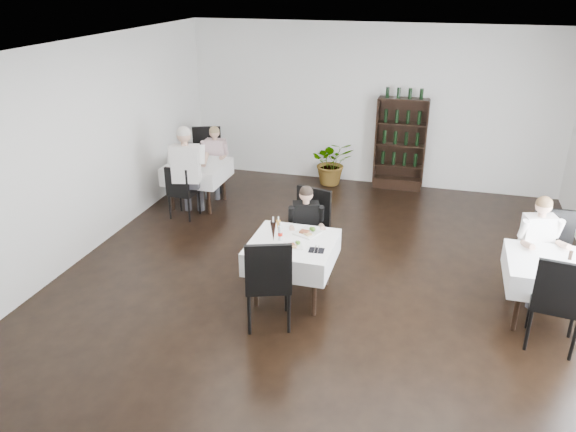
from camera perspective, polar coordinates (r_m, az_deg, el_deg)
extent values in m
plane|color=black|center=(7.20, 2.77, -8.36)|extent=(9.00, 9.00, 0.00)
plane|color=white|center=(6.17, 3.32, 16.03)|extent=(9.00, 9.00, 0.00)
plane|color=white|center=(10.80, 8.48, 10.98)|extent=(7.00, 0.00, 7.00)
plane|color=white|center=(8.02, -22.26, 5.06)|extent=(0.00, 9.00, 9.00)
cube|color=black|center=(10.96, 11.03, 3.35)|extent=(0.90, 0.28, 0.20)
cylinder|color=black|center=(6.88, -3.32, -6.59)|extent=(0.06, 0.06, 0.71)
cylinder|color=black|center=(7.48, -1.51, -3.90)|extent=(0.06, 0.06, 0.71)
cylinder|color=black|center=(6.70, 2.65, -7.45)|extent=(0.06, 0.06, 0.71)
cylinder|color=black|center=(7.32, 3.97, -4.60)|extent=(0.06, 0.06, 0.71)
cube|color=black|center=(6.91, 0.46, -2.86)|extent=(0.85, 0.85, 0.04)
cube|color=white|center=(6.96, 0.45, -3.67)|extent=(1.03, 1.03, 0.30)
cylinder|color=black|center=(9.85, -11.70, 2.55)|extent=(0.06, 0.06, 0.71)
cylinder|color=black|center=(10.42, -10.03, 3.85)|extent=(0.06, 0.06, 0.71)
cylinder|color=black|center=(9.57, -8.06, 2.18)|extent=(0.06, 0.06, 0.71)
cylinder|color=black|center=(10.16, -6.56, 3.53)|extent=(0.06, 0.06, 0.71)
cube|color=black|center=(9.87, -9.23, 5.09)|extent=(0.80, 0.80, 0.04)
cube|color=white|center=(9.91, -9.19, 4.49)|extent=(0.98, 0.98, 0.30)
cylinder|color=black|center=(6.94, 22.29, -8.22)|extent=(0.06, 0.06, 0.71)
cylinder|color=black|center=(7.53, 21.85, -5.57)|extent=(0.06, 0.06, 0.71)
cylinder|color=black|center=(7.65, 26.91, -6.04)|extent=(0.06, 0.06, 0.71)
cube|color=black|center=(7.12, 25.22, -4.47)|extent=(0.80, 0.80, 0.04)
cube|color=white|center=(7.17, 25.07, -5.25)|extent=(0.98, 0.98, 0.30)
imported|color=#285B1F|center=(10.90, 4.49, 5.47)|extent=(0.97, 0.90, 0.87)
cylinder|color=black|center=(7.70, -0.47, -3.90)|extent=(0.04, 0.04, 0.51)
cylinder|color=black|center=(8.04, 1.13, -2.64)|extent=(0.04, 0.04, 0.51)
cylinder|color=black|center=(7.51, 2.46, -4.67)|extent=(0.04, 0.04, 0.51)
cylinder|color=black|center=(7.86, 3.96, -3.34)|extent=(0.04, 0.04, 0.51)
cube|color=black|center=(7.65, 1.80, -1.70)|extent=(0.62, 0.62, 0.08)
cube|color=black|center=(7.72, 2.64, 0.95)|extent=(0.51, 0.18, 0.55)
cylinder|color=black|center=(6.82, -0.19, -7.77)|extent=(0.04, 0.04, 0.52)
cylinder|color=black|center=(6.44, 0.09, -9.83)|extent=(0.04, 0.04, 0.52)
cylinder|color=black|center=(6.81, -4.00, -7.89)|extent=(0.04, 0.04, 0.52)
cylinder|color=black|center=(6.43, -3.97, -9.97)|extent=(0.04, 0.04, 0.52)
cube|color=black|center=(6.47, -2.05, -6.66)|extent=(0.66, 0.66, 0.08)
cube|color=black|center=(6.12, -2.01, -5.31)|extent=(0.50, 0.23, 0.56)
cylinder|color=black|center=(10.53, -9.42, 3.57)|extent=(0.04, 0.04, 0.53)
cylinder|color=black|center=(10.96, -9.25, 4.38)|extent=(0.04, 0.04, 0.53)
cylinder|color=black|center=(10.50, -6.92, 3.66)|extent=(0.04, 0.04, 0.53)
cylinder|color=black|center=(10.93, -6.85, 4.47)|extent=(0.04, 0.04, 0.53)
cube|color=black|center=(10.63, -8.20, 5.54)|extent=(0.68, 0.68, 0.08)
cube|color=black|center=(10.77, -8.23, 7.50)|extent=(0.51, 0.24, 0.57)
cylinder|color=black|center=(9.65, -8.98, 1.37)|extent=(0.03, 0.03, 0.42)
cylinder|color=black|center=(9.36, -10.02, 0.58)|extent=(0.03, 0.03, 0.42)
cylinder|color=black|center=(9.82, -10.85, 1.63)|extent=(0.03, 0.03, 0.42)
cylinder|color=black|center=(9.54, -11.92, 0.86)|extent=(0.03, 0.03, 0.42)
cube|color=black|center=(9.51, -10.54, 2.43)|extent=(0.44, 0.44, 0.06)
cube|color=black|center=(9.27, -11.23, 3.44)|extent=(0.42, 0.07, 0.45)
cylinder|color=black|center=(7.62, 23.56, -6.40)|extent=(0.04, 0.04, 0.50)
cylinder|color=black|center=(8.00, 23.13, -4.88)|extent=(0.04, 0.04, 0.50)
cylinder|color=black|center=(7.72, 26.75, -6.63)|extent=(0.04, 0.04, 0.50)
cylinder|color=black|center=(8.09, 26.17, -5.12)|extent=(0.04, 0.04, 0.50)
cube|color=black|center=(7.73, 25.26, -3.90)|extent=(0.52, 0.52, 0.08)
cube|color=black|center=(7.82, 25.35, -1.23)|extent=(0.50, 0.07, 0.55)
cylinder|color=black|center=(7.12, 26.95, -9.21)|extent=(0.04, 0.04, 0.51)
cylinder|color=black|center=(6.74, 27.03, -11.14)|extent=(0.04, 0.04, 0.51)
cylinder|color=black|center=(7.08, 23.35, -8.67)|extent=(0.04, 0.04, 0.51)
cylinder|color=black|center=(6.70, 23.21, -10.58)|extent=(0.04, 0.04, 0.51)
cube|color=black|center=(6.76, 25.56, -7.81)|extent=(0.58, 0.58, 0.08)
cube|color=black|center=(6.41, 26.02, -6.52)|extent=(0.52, 0.13, 0.56)
cube|color=#424249|center=(7.47, 1.21, -2.84)|extent=(0.23, 0.38, 0.12)
cylinder|color=#424249|center=(7.46, 1.26, -5.24)|extent=(0.09, 0.09, 0.42)
cube|color=#424249|center=(7.48, 2.53, -2.81)|extent=(0.23, 0.38, 0.12)
cylinder|color=#424249|center=(7.47, 2.58, -5.21)|extent=(0.09, 0.09, 0.42)
cube|color=black|center=(7.51, 1.81, -0.32)|extent=(0.39, 0.29, 0.47)
cylinder|color=tan|center=(7.29, 0.38, -1.21)|extent=(0.15, 0.28, 0.13)
cylinder|color=tan|center=(7.32, 3.48, -1.16)|extent=(0.15, 0.28, 0.13)
sphere|color=tan|center=(7.35, 1.86, 2.21)|extent=(0.18, 0.18, 0.18)
sphere|color=black|center=(7.34, 1.86, 2.40)|extent=(0.18, 0.18, 0.18)
cube|color=#424249|center=(10.34, -8.00, 4.64)|extent=(0.16, 0.38, 0.12)
cylinder|color=#424249|center=(10.29, -8.18, 2.89)|extent=(0.10, 0.10, 0.43)
cube|color=#424249|center=(10.29, -7.06, 4.60)|extent=(0.16, 0.38, 0.12)
cylinder|color=#424249|center=(10.24, -7.23, 2.83)|extent=(0.10, 0.10, 0.43)
cube|color=#CCA8AD|center=(10.37, -7.35, 6.44)|extent=(0.37, 0.23, 0.49)
cylinder|color=tan|center=(10.22, -8.82, 5.99)|extent=(0.10, 0.28, 0.14)
cylinder|color=tan|center=(10.10, -6.62, 5.91)|extent=(0.10, 0.28, 0.14)
sphere|color=tan|center=(10.26, -7.48, 8.39)|extent=(0.19, 0.19, 0.19)
sphere|color=olive|center=(10.25, -7.49, 8.54)|extent=(0.19, 0.19, 0.19)
cube|color=#424249|center=(9.47, -9.27, 3.56)|extent=(0.25, 0.49, 0.15)
cylinder|color=#424249|center=(9.77, -8.92, 2.05)|extent=(0.12, 0.12, 0.54)
cube|color=#424249|center=(9.52, -10.57, 3.57)|extent=(0.25, 0.49, 0.15)
cylinder|color=#424249|center=(9.82, -10.18, 2.06)|extent=(0.12, 0.12, 0.54)
cube|color=white|center=(9.18, -10.35, 5.25)|extent=(0.48, 0.33, 0.61)
cylinder|color=tan|center=(9.41, -8.45, 5.69)|extent=(0.16, 0.35, 0.17)
cylinder|color=tan|center=(9.52, -11.45, 5.68)|extent=(0.16, 0.35, 0.17)
sphere|color=tan|center=(9.07, -10.53, 8.06)|extent=(0.23, 0.23, 0.23)
sphere|color=beige|center=(9.07, -10.55, 8.27)|extent=(0.23, 0.23, 0.23)
cube|color=#424249|center=(7.52, 23.47, -4.44)|extent=(0.23, 0.41, 0.13)
cylinder|color=#424249|center=(7.52, 23.58, -7.00)|extent=(0.10, 0.10, 0.46)
cube|color=#424249|center=(7.60, 24.76, -4.40)|extent=(0.23, 0.41, 0.13)
cylinder|color=#424249|center=(7.60, 24.87, -6.94)|extent=(0.10, 0.10, 0.46)
cube|color=white|center=(7.58, 24.01, -1.74)|extent=(0.41, 0.30, 0.51)
cylinder|color=tan|center=(7.29, 23.17, -2.73)|extent=(0.15, 0.30, 0.14)
cylinder|color=tan|center=(7.47, 26.20, -2.67)|extent=(0.15, 0.30, 0.14)
sphere|color=tan|center=(7.42, 24.55, 0.93)|extent=(0.20, 0.20, 0.20)
sphere|color=brown|center=(7.41, 24.59, 1.13)|extent=(0.20, 0.20, 0.20)
cube|color=white|center=(7.08, 1.96, -1.74)|extent=(0.35, 0.35, 0.02)
cube|color=#612D1B|center=(7.06, 1.67, -1.61)|extent=(0.12, 0.11, 0.03)
sphere|color=#41721E|center=(7.09, 2.56, -1.34)|extent=(0.06, 0.06, 0.06)
cube|color=#9B7746|center=(7.01, 2.01, -1.83)|extent=(0.12, 0.12, 0.02)
cube|color=white|center=(6.76, 0.55, -3.05)|extent=(0.28, 0.28, 0.02)
cube|color=#612D1B|center=(6.74, 0.30, -2.95)|extent=(0.11, 0.10, 0.02)
sphere|color=#41721E|center=(6.76, 1.05, -2.72)|extent=(0.05, 0.05, 0.05)
cube|color=#9B7746|center=(6.70, 0.57, -3.14)|extent=(0.08, 0.07, 0.02)
cone|color=black|center=(6.84, -1.51, -1.58)|extent=(0.08, 0.08, 0.26)
cylinder|color=silver|center=(6.77, -1.52, -0.34)|extent=(0.02, 0.02, 0.07)
cone|color=gold|center=(6.99, -0.97, -1.24)|extent=(0.06, 0.06, 0.21)
cylinder|color=silver|center=(6.94, -0.98, -0.26)|extent=(0.02, 0.02, 0.05)
cylinder|color=silver|center=(6.89, -0.79, -1.73)|extent=(0.06, 0.06, 0.18)
cylinder|color=red|center=(6.89, -0.79, -1.83)|extent=(0.06, 0.06, 0.05)
cylinder|color=silver|center=(6.84, -0.80, -0.85)|extent=(0.02, 0.02, 0.05)
cube|color=black|center=(6.67, 2.91, -3.50)|extent=(0.19, 0.15, 0.01)
cylinder|color=silver|center=(6.67, 2.74, -3.40)|extent=(0.03, 0.20, 0.01)
cylinder|color=silver|center=(6.66, 3.08, -3.44)|extent=(0.04, 0.20, 0.01)
cylinder|color=black|center=(7.21, 26.77, -3.58)|extent=(0.05, 0.05, 0.11)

